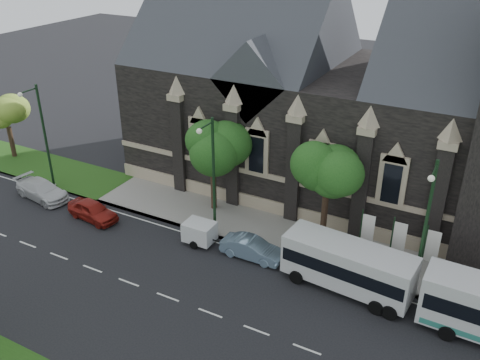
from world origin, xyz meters
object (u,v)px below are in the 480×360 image
Objects in this scene: banner_flag_left at (365,232)px; tree_walk_far at (8,111)px; street_lamp_far at (42,132)px; box_trailer at (200,232)px; shuttle_bus at (348,265)px; banner_flag_center at (396,240)px; street_lamp_near at (425,224)px; street_lamp_mid at (212,173)px; car_far_white at (42,190)px; banner_flag_right at (429,249)px; tree_walk_right at (332,165)px; sedan at (252,248)px; tree_walk_left at (216,141)px; car_far_red at (93,210)px.

tree_walk_far is at bearing 178.03° from banner_flag_left.
street_lamp_far reaches higher than box_trailer.
box_trailer is at bearing -174.67° from shuttle_bus.
shuttle_bus is (-2.08, -3.06, -0.62)m from banner_flag_center.
street_lamp_near is 4.99m from banner_flag_left.
banner_flag_left is at bearing 152.82° from street_lamp_near.
street_lamp_mid is 10.81m from shuttle_bus.
banner_flag_left reaches higher than car_far_white.
street_lamp_near is 30.00m from street_lamp_far.
box_trailer is (-12.71, -3.09, -1.46)m from banner_flag_center.
banner_flag_right is (2.00, 0.00, 0.00)m from banner_flag_center.
box_trailer is at bearing -147.83° from tree_walk_right.
tree_walk_right reaches higher than box_trailer.
tree_walk_right reaches higher than tree_walk_far.
street_lamp_far is 2.95× the size of box_trailer.
banner_flag_right reaches higher than sedan.
tree_walk_left is at bearing 48.72° from sedan.
tree_walk_far is at bearing 172.63° from street_lamp_mid.
sedan is (-6.70, -2.89, -1.68)m from banner_flag_left.
shuttle_bus is 25.53m from car_far_white.
street_lamp_mid is 4.37m from box_trailer.
car_far_white is (0.70, -1.66, -4.37)m from street_lamp_far.
shuttle_bus is (-0.08, -3.06, -0.62)m from banner_flag_left.
banner_flag_center is (-1.71, 1.91, -2.73)m from street_lamp_near.
banner_flag_left is 1.00× the size of banner_flag_center.
street_lamp_mid is 16.00m from street_lamp_far.
street_lamp_far reaches higher than shuttle_bus.
sedan is at bearing -77.84° from car_far_red.
tree_walk_left reaches higher than banner_flag_right.
street_lamp_near is 1.00× the size of street_lamp_far.
tree_walk_far reaches higher than box_trailer.
street_lamp_near is (37.82, -3.08, 0.49)m from tree_walk_far.
box_trailer is (-14.71, -3.09, -1.46)m from banner_flag_right.
tree_walk_right is 1.24× the size of tree_walk_far.
shuttle_bus is at bearing -6.43° from street_lamp_mid.
tree_walk_left is 15.33m from car_far_white.
shuttle_bus is at bearing -0.52° from box_trailer.
sedan is 18.89m from car_far_white.
street_lamp_mid is 1.00× the size of street_lamp_far.
tree_walk_left is 2.50× the size of box_trailer.
car_far_red is at bearing -169.21° from banner_flag_center.
box_trailer is at bearing -109.63° from street_lamp_mid.
tree_walk_left is at bearing -45.58° from car_far_red.
banner_flag_left is 1.31× the size of box_trailer.
tree_walk_right is 2.55× the size of box_trailer.
banner_flag_center reaches higher than shuttle_bus.
car_far_white is (-25.59, -3.57, -1.64)m from banner_flag_left.
sedan is at bearing -161.60° from banner_flag_center.
box_trailer is at bearing -76.66° from car_far_red.
street_lamp_mid is 10.55m from car_far_red.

